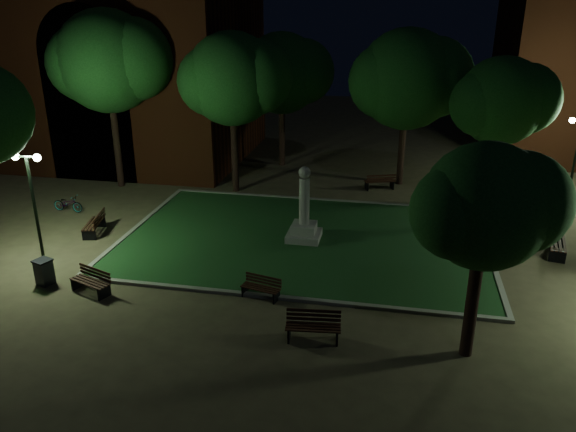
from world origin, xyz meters
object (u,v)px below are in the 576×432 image
bench_far_side (380,182)px  trash_bin (44,272)px  monument (304,220)px  bench_west_near (92,282)px  bicycle (68,203)px  bench_near_left (261,288)px  bench_left_side (95,224)px  bench_right_side (555,244)px  bench_near_right (313,327)px

bench_far_side → trash_bin: size_ratio=1.80×
monument → trash_bin: bearing=-146.4°
monument → bench_west_near: size_ratio=1.93×
bicycle → monument: bearing=-91.8°
bench_near_left → bench_west_near: size_ratio=0.88×
monument → bench_near_left: 5.15m
bench_left_side → bicycle: (-2.69, 2.25, -0.03)m
bench_left_side → bench_far_side: 14.73m
bench_near_left → bicycle: 12.83m
monument → trash_bin: monument is taller
bench_west_near → bench_left_side: 5.51m
bench_west_near → bicycle: (-5.25, 7.12, 0.01)m
bench_far_side → bicycle: bearing=3.5°
monument → bench_left_side: size_ratio=1.79×
bench_right_side → monument: bearing=104.1°
bicycle → bench_right_side: bearing=-87.5°
bench_right_side → bicycle: bench_right_side is taller
bench_near_left → bench_left_side: size_ratio=0.81×
bench_west_near → bench_near_left: bearing=28.6°
monument → bench_far_side: (2.85, 7.57, -0.54)m
bench_right_side → bench_left_side: bearing=105.5°
bench_right_side → bench_far_side: bearing=57.1°
trash_bin → bicycle: bearing=115.4°
monument → bench_near_right: (1.53, -7.26, -0.53)m
bench_near_left → bicycle: bearing=164.4°
bench_far_side → bicycle: (-14.65, -6.34, -0.01)m
bench_near_left → bench_far_side: size_ratio=0.85×
monument → bench_near_left: size_ratio=2.21×
monument → bench_near_right: bearing=-78.1°
trash_bin → bench_near_left: bearing=4.3°
bench_west_near → trash_bin: trash_bin is taller
monument → bench_right_side: size_ratio=1.70×
bench_near_left → bench_near_right: bench_near_right is taller
bench_left_side → bench_right_side: bench_right_side is taller
monument → bench_left_side: 9.18m
bench_left_side → bench_right_side: bearing=82.3°
trash_bin → bench_near_right: bearing=-9.0°
bench_near_left → bench_far_side: (3.47, 12.64, 0.06)m
bench_near_left → trash_bin: bearing=-162.0°
bench_west_near → bench_far_side: 16.42m
bench_west_near → bench_far_side: (9.40, 13.46, 0.01)m
monument → bicycle: 11.87m
bench_right_side → bench_far_side: (-7.30, 6.95, -0.05)m
bench_near_right → trash_bin: trash_bin is taller
monument → bench_left_side: monument is taller
bench_right_side → bicycle: 21.96m
bench_far_side → bench_near_left: bearing=54.8°
bench_near_right → bicycle: (-13.33, 8.49, -0.02)m
bench_near_right → bicycle: 15.80m
bench_far_side → bicycle: 15.97m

